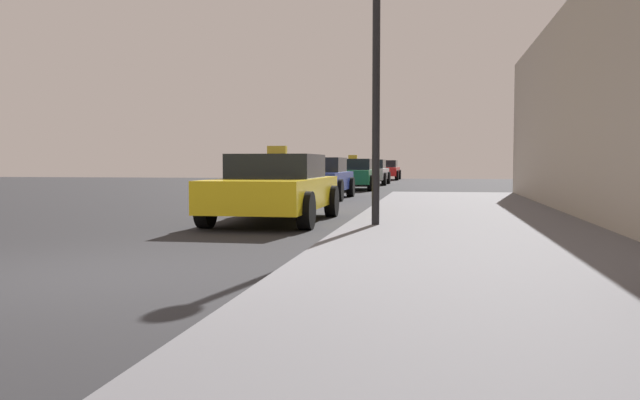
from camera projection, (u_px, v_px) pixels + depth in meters
The scene contains 8 objects.
ground_plane at pixel (79, 277), 6.32m from camera, with size 80.00×80.00×0.00m, color #232326.
sidewalk at pixel (505, 283), 5.62m from camera, with size 4.00×32.00×0.15m, color #5B5B60.
street_lamp at pixel (376, 48), 9.98m from camera, with size 0.36×0.36×3.92m.
car_yellow at pixel (275, 187), 12.26m from camera, with size 1.96×4.20×1.43m.
car_blue at pixel (318, 178), 20.14m from camera, with size 1.94×4.09×1.27m.
car_green at pixel (352, 174), 26.94m from camera, with size 2.02×4.14×1.43m.
car_silver at pixel (368, 172), 33.12m from camera, with size 2.04×4.30×1.27m.
car_red at pixel (384, 170), 42.44m from camera, with size 2.00×4.38×1.27m.
Camera 1 is at (3.40, -5.76, 1.11)m, focal length 36.61 mm.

